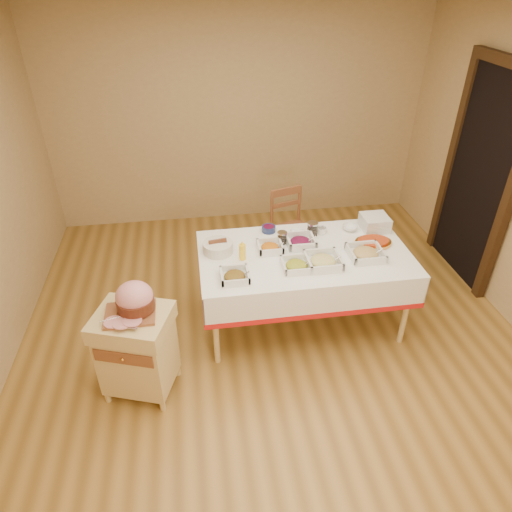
{
  "coord_description": "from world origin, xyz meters",
  "views": [
    {
      "loc": [
        -0.61,
        -2.91,
        2.9
      ],
      "look_at": [
        -0.14,
        0.2,
        0.83
      ],
      "focal_mm": 32.0,
      "sensor_mm": 36.0,
      "label": 1
    }
  ],
  "objects_px": {
    "dining_table": "(303,268)",
    "brass_platter": "(373,242)",
    "preserve_jar_left": "(282,238)",
    "plate_stack": "(375,223)",
    "preserve_jar_right": "(312,230)",
    "dining_chair": "(290,228)",
    "butcher_cart": "(137,348)",
    "mustard_bottle": "(242,251)",
    "bread_basket": "(218,247)",
    "ham_on_board": "(134,300)"
  },
  "relations": [
    {
      "from": "bread_basket",
      "to": "ham_on_board",
      "type": "bearing_deg",
      "value": -132.62
    },
    {
      "from": "dining_table",
      "to": "brass_platter",
      "type": "height_order",
      "value": "brass_platter"
    },
    {
      "from": "bread_basket",
      "to": "mustard_bottle",
      "type": "bearing_deg",
      "value": -36.24
    },
    {
      "from": "preserve_jar_left",
      "to": "bread_basket",
      "type": "bearing_deg",
      "value": -173.96
    },
    {
      "from": "bread_basket",
      "to": "plate_stack",
      "type": "distance_m",
      "value": 1.49
    },
    {
      "from": "ham_on_board",
      "to": "mustard_bottle",
      "type": "xyz_separation_m",
      "value": [
        0.84,
        0.56,
        -0.02
      ]
    },
    {
      "from": "preserve_jar_left",
      "to": "preserve_jar_right",
      "type": "distance_m",
      "value": 0.32
    },
    {
      "from": "plate_stack",
      "to": "bread_basket",
      "type": "bearing_deg",
      "value": -172.97
    },
    {
      "from": "dining_table",
      "to": "plate_stack",
      "type": "xyz_separation_m",
      "value": [
        0.74,
        0.31,
        0.23
      ]
    },
    {
      "from": "butcher_cart",
      "to": "dining_chair",
      "type": "bearing_deg",
      "value": 46.05
    },
    {
      "from": "mustard_bottle",
      "to": "preserve_jar_right",
      "type": "bearing_deg",
      "value": 23.61
    },
    {
      "from": "butcher_cart",
      "to": "bread_basket",
      "type": "height_order",
      "value": "bread_basket"
    },
    {
      "from": "dining_table",
      "to": "ham_on_board",
      "type": "height_order",
      "value": "ham_on_board"
    },
    {
      "from": "butcher_cart",
      "to": "mustard_bottle",
      "type": "distance_m",
      "value": 1.14
    },
    {
      "from": "dining_table",
      "to": "butcher_cart",
      "type": "relative_size",
      "value": 2.41
    },
    {
      "from": "ham_on_board",
      "to": "plate_stack",
      "type": "distance_m",
      "value": 2.31
    },
    {
      "from": "dining_chair",
      "to": "mustard_bottle",
      "type": "height_order",
      "value": "mustard_bottle"
    },
    {
      "from": "dining_chair",
      "to": "dining_table",
      "type": "bearing_deg",
      "value": -96.01
    },
    {
      "from": "ham_on_board",
      "to": "preserve_jar_left",
      "type": "bearing_deg",
      "value": 32.05
    },
    {
      "from": "preserve_jar_left",
      "to": "dining_chair",
      "type": "bearing_deg",
      "value": 71.49
    },
    {
      "from": "bread_basket",
      "to": "plate_stack",
      "type": "height_order",
      "value": "plate_stack"
    },
    {
      "from": "butcher_cart",
      "to": "dining_chair",
      "type": "relative_size",
      "value": 0.87
    },
    {
      "from": "butcher_cart",
      "to": "ham_on_board",
      "type": "relative_size",
      "value": 2.0
    },
    {
      "from": "preserve_jar_left",
      "to": "mustard_bottle",
      "type": "xyz_separation_m",
      "value": [
        -0.38,
        -0.2,
        0.03
      ]
    },
    {
      "from": "dining_table",
      "to": "bread_basket",
      "type": "relative_size",
      "value": 7.0
    },
    {
      "from": "dining_table",
      "to": "brass_platter",
      "type": "xyz_separation_m",
      "value": [
        0.64,
        0.05,
        0.18
      ]
    },
    {
      "from": "preserve_jar_right",
      "to": "mustard_bottle",
      "type": "bearing_deg",
      "value": -156.39
    },
    {
      "from": "plate_stack",
      "to": "brass_platter",
      "type": "distance_m",
      "value": 0.29
    },
    {
      "from": "dining_table",
      "to": "dining_chair",
      "type": "distance_m",
      "value": 0.99
    },
    {
      "from": "brass_platter",
      "to": "preserve_jar_left",
      "type": "bearing_deg",
      "value": 170.1
    },
    {
      "from": "butcher_cart",
      "to": "mustard_bottle",
      "type": "height_order",
      "value": "mustard_bottle"
    },
    {
      "from": "butcher_cart",
      "to": "dining_table",
      "type": "bearing_deg",
      "value": 23.28
    },
    {
      "from": "dining_chair",
      "to": "bread_basket",
      "type": "relative_size",
      "value": 3.34
    },
    {
      "from": "dining_table",
      "to": "brass_platter",
      "type": "relative_size",
      "value": 5.48
    },
    {
      "from": "preserve_jar_left",
      "to": "plate_stack",
      "type": "distance_m",
      "value": 0.91
    },
    {
      "from": "ham_on_board",
      "to": "preserve_jar_right",
      "type": "bearing_deg",
      "value": 29.47
    },
    {
      "from": "dining_table",
      "to": "preserve_jar_right",
      "type": "bearing_deg",
      "value": 63.48
    },
    {
      "from": "butcher_cart",
      "to": "plate_stack",
      "type": "height_order",
      "value": "plate_stack"
    },
    {
      "from": "ham_on_board",
      "to": "plate_stack",
      "type": "xyz_separation_m",
      "value": [
        2.13,
        0.89,
        -0.04
      ]
    },
    {
      "from": "butcher_cart",
      "to": "plate_stack",
      "type": "xyz_separation_m",
      "value": [
        2.17,
        0.92,
        0.4
      ]
    },
    {
      "from": "preserve_jar_right",
      "to": "bread_basket",
      "type": "distance_m",
      "value": 0.89
    },
    {
      "from": "dining_chair",
      "to": "plate_stack",
      "type": "height_order",
      "value": "plate_stack"
    },
    {
      "from": "dining_chair",
      "to": "preserve_jar_left",
      "type": "bearing_deg",
      "value": -108.51
    },
    {
      "from": "plate_stack",
      "to": "brass_platter",
      "type": "relative_size",
      "value": 0.72
    },
    {
      "from": "dining_table",
      "to": "butcher_cart",
      "type": "xyz_separation_m",
      "value": [
        -1.43,
        -0.61,
        -0.17
      ]
    },
    {
      "from": "dining_chair",
      "to": "brass_platter",
      "type": "xyz_separation_m",
      "value": [
        0.53,
        -0.93,
        0.33
      ]
    },
    {
      "from": "preserve_jar_right",
      "to": "bread_basket",
      "type": "height_order",
      "value": "preserve_jar_right"
    },
    {
      "from": "dining_table",
      "to": "plate_stack",
      "type": "distance_m",
      "value": 0.84
    },
    {
      "from": "dining_table",
      "to": "preserve_jar_left",
      "type": "distance_m",
      "value": 0.32
    },
    {
      "from": "dining_chair",
      "to": "plate_stack",
      "type": "xyz_separation_m",
      "value": [
        0.64,
        -0.67,
        0.38
      ]
    }
  ]
}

